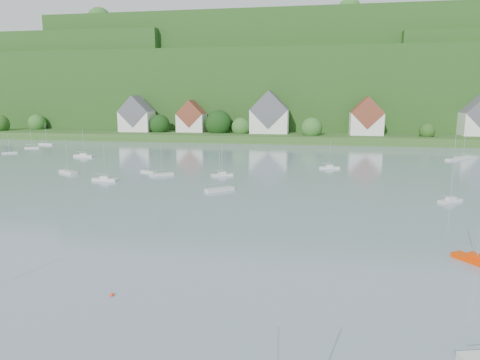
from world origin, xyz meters
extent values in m
cube|color=#2B5620|center=(0.00, 200.00, 1.50)|extent=(600.00, 60.00, 3.00)
cube|color=#184114|center=(0.00, 275.00, 20.00)|extent=(620.00, 160.00, 40.00)
cube|color=#184114|center=(-150.00, 260.00, 24.00)|extent=(200.00, 120.00, 52.00)
cube|color=#184114|center=(10.00, 270.00, 28.00)|extent=(240.00, 130.00, 60.00)
sphere|color=#316A27|center=(-108.08, 191.48, 5.80)|extent=(8.61, 8.61, 8.61)
sphere|color=#316A27|center=(-6.80, 183.88, 5.66)|extent=(8.19, 8.19, 8.19)
sphere|color=#316A27|center=(-51.96, 186.07, 5.11)|extent=(6.49, 6.49, 6.49)
sphere|color=#316A27|center=(46.85, 192.08, 6.95)|extent=(12.16, 12.16, 12.16)
sphere|color=#316A27|center=(22.99, 179.93, 5.84)|extent=(8.73, 8.73, 8.73)
sphere|color=black|center=(-43.87, 185.86, 6.03)|extent=(9.32, 9.32, 9.32)
sphere|color=#204C16|center=(67.84, 181.69, 5.03)|extent=(6.24, 6.24, 6.24)
sphere|color=black|center=(89.43, 194.54, 5.65)|extent=(8.16, 8.16, 8.16)
sphere|color=black|center=(-17.00, 186.36, 6.87)|extent=(11.92, 11.92, 11.92)
sphere|color=#316A27|center=(-119.71, 228.54, 51.84)|extent=(10.52, 10.52, 10.52)
sphere|color=#204C16|center=(-84.27, 263.14, 51.80)|extent=(10.29, 10.29, 10.29)
sphere|color=#316A27|center=(-177.57, 262.59, 51.25)|extent=(7.15, 7.15, 7.15)
sphere|color=black|center=(-68.16, 251.39, 51.26)|extent=(7.18, 7.18, 7.18)
sphere|color=#204C16|center=(39.50, 255.03, 60.25)|extent=(12.83, 12.83, 12.83)
sphere|color=#316A27|center=(-39.93, 242.18, 59.43)|extent=(8.18, 8.18, 8.18)
sphere|color=#204C16|center=(1.11, 279.65, 60.23)|extent=(12.73, 12.73, 12.73)
sphere|color=#204C16|center=(83.40, 244.53, 60.01)|extent=(11.50, 11.50, 11.50)
sphere|color=#204C16|center=(60.71, 274.89, 60.56)|extent=(14.65, 14.65, 14.65)
sphere|color=#316A27|center=(39.25, 231.29, 60.09)|extent=(11.95, 11.95, 11.95)
sphere|color=#316A27|center=(-47.14, 274.29, 59.24)|extent=(7.07, 7.07, 7.07)
sphere|color=black|center=(-3.47, 243.31, 59.44)|extent=(8.21, 8.21, 8.21)
sphere|color=#316A27|center=(-22.82, 267.10, 60.14)|extent=(12.24, 12.24, 12.24)
sphere|color=#316A27|center=(-95.50, 235.90, 60.39)|extent=(13.65, 13.65, 13.65)
sphere|color=#204C16|center=(101.03, 257.97, 59.41)|extent=(8.03, 8.03, 8.03)
sphere|color=#316A27|center=(100.48, 258.36, 48.62)|extent=(14.97, 14.97, 14.97)
sphere|color=#204C16|center=(78.67, 255.82, 47.71)|extent=(9.78, 9.78, 9.78)
sphere|color=#316A27|center=(99.14, 247.22, 47.66)|extent=(9.48, 9.48, 9.48)
sphere|color=#204C16|center=(-39.98, 262.14, 42.10)|extent=(12.01, 12.01, 12.01)
sphere|color=#316A27|center=(108.41, 268.02, 42.80)|extent=(15.99, 15.99, 15.99)
sphere|color=black|center=(-3.70, 272.21, 42.75)|extent=(15.72, 15.72, 15.72)
sphere|color=#204C16|center=(10.88, 267.92, 41.84)|extent=(10.54, 10.54, 10.54)
sphere|color=#204C16|center=(-193.30, 298.62, 41.43)|extent=(8.18, 8.18, 8.18)
sphere|color=black|center=(-175.91, 289.59, 41.53)|extent=(8.74, 8.74, 8.74)
cube|color=silver|center=(-55.00, 187.00, 7.50)|extent=(14.00, 10.00, 9.00)
cube|color=#54535A|center=(-55.00, 187.00, 12.00)|extent=(14.00, 10.40, 14.00)
cube|color=silver|center=(-30.00, 189.00, 7.00)|extent=(12.00, 9.00, 8.00)
cube|color=brown|center=(-30.00, 189.00, 11.00)|extent=(12.00, 9.36, 12.00)
cube|color=silver|center=(5.00, 188.00, 8.00)|extent=(16.00, 11.00, 10.00)
cube|color=#54535A|center=(5.00, 188.00, 13.00)|extent=(16.00, 11.44, 16.00)
cube|color=silver|center=(45.00, 186.00, 7.50)|extent=(13.00, 10.00, 9.00)
cube|color=brown|center=(45.00, 186.00, 12.00)|extent=(13.00, 10.40, 13.00)
cube|color=#EC3801|center=(42.49, 51.75, 0.27)|extent=(4.48, 5.25, 0.54)
cube|color=#EC3801|center=(42.49, 51.75, 0.79)|extent=(1.99, 2.16, 0.50)
cylinder|color=silver|center=(42.49, 51.75, 3.94)|extent=(0.10, 0.10, 6.79)
cylinder|color=silver|center=(42.00, 52.40, 1.44)|extent=(1.86, 2.43, 0.08)
sphere|color=#F23A13|center=(6.21, 37.41, 0.00)|extent=(0.39, 0.39, 0.39)
cube|color=silver|center=(6.21, 83.49, 0.30)|extent=(5.49, 5.24, 0.59)
cylinder|color=silver|center=(6.21, 83.49, 4.30)|extent=(0.10, 0.10, 7.42)
cylinder|color=silver|center=(5.56, 82.89, 1.49)|extent=(2.46, 2.27, 0.08)
cube|color=silver|center=(-45.85, 124.30, 0.32)|extent=(6.58, 2.35, 0.65)
cube|color=silver|center=(-45.85, 124.30, 0.90)|extent=(2.36, 1.45, 0.50)
cylinder|color=silver|center=(-45.85, 124.30, 4.68)|extent=(0.10, 0.10, 8.06)
cylinder|color=silver|center=(-46.81, 124.39, 1.55)|extent=(3.54, 0.38, 0.08)
cube|color=silver|center=(-74.49, 127.89, 0.24)|extent=(4.64, 3.80, 0.47)
cylinder|color=silver|center=(-74.49, 127.89, 3.43)|extent=(0.10, 0.10, 5.92)
cylinder|color=silver|center=(-75.07, 127.48, 1.37)|extent=(2.18, 1.56, 0.08)
cube|color=silver|center=(68.61, 140.28, 0.31)|extent=(5.78, 5.29, 0.61)
cylinder|color=silver|center=(68.61, 140.28, 4.45)|extent=(0.10, 0.10, 7.67)
cylinder|color=silver|center=(67.91, 139.68, 1.51)|extent=(2.62, 2.25, 0.08)
cube|color=silver|center=(48.20, 81.41, 0.23)|extent=(4.64, 3.68, 0.47)
cube|color=silver|center=(48.20, 81.41, 0.72)|extent=(1.88, 1.67, 0.50)
cylinder|color=silver|center=(48.20, 81.41, 3.40)|extent=(0.10, 0.10, 5.86)
cylinder|color=silver|center=(47.61, 81.02, 1.37)|extent=(2.20, 1.49, 0.08)
cube|color=silver|center=(-15.36, 100.71, 0.23)|extent=(4.75, 3.20, 0.46)
cylinder|color=silver|center=(-15.36, 100.71, 3.37)|extent=(0.10, 0.10, 5.81)
cylinder|color=silver|center=(-15.99, 101.01, 1.36)|extent=(2.33, 1.19, 0.08)
cube|color=silver|center=(-10.90, 97.69, 0.28)|extent=(5.43, 4.56, 0.56)
cylinder|color=silver|center=(-10.90, 97.69, 4.05)|extent=(0.10, 0.10, 6.98)
cylinder|color=silver|center=(-11.58, 97.20, 1.46)|extent=(2.52, 1.88, 0.08)
cube|color=silver|center=(3.22, 99.60, 0.26)|extent=(5.23, 3.54, 0.51)
cube|color=silver|center=(3.22, 99.60, 0.76)|extent=(2.05, 1.69, 0.50)
cylinder|color=silver|center=(3.22, 99.60, 3.72)|extent=(0.10, 0.10, 6.41)
cylinder|color=silver|center=(2.53, 99.26, 1.41)|extent=(2.57, 1.31, 0.08)
cube|color=silver|center=(-34.51, 96.85, 0.31)|extent=(6.09, 4.70, 0.61)
cylinder|color=silver|center=(-34.51, 96.85, 4.43)|extent=(0.10, 0.10, 7.64)
cylinder|color=silver|center=(-35.29, 97.33, 1.51)|extent=(2.89, 1.85, 0.08)
cube|color=silver|center=(-20.94, 89.29, 0.29)|extent=(6.00, 2.27, 0.59)
cube|color=silver|center=(-20.94, 89.29, 0.84)|extent=(2.16, 1.36, 0.50)
cylinder|color=silver|center=(-20.94, 89.29, 4.24)|extent=(0.10, 0.10, 7.32)
cylinder|color=silver|center=(-21.81, 89.39, 1.49)|extent=(3.21, 0.43, 0.08)
cube|color=silver|center=(64.75, 136.08, 0.28)|extent=(5.52, 4.69, 0.57)
cylinder|color=silver|center=(64.75, 136.08, 4.13)|extent=(0.10, 0.10, 7.12)
cylinder|color=silver|center=(64.07, 135.57, 1.47)|extent=(2.56, 1.94, 0.08)
cube|color=silver|center=(28.33, 114.53, 0.26)|extent=(5.33, 2.09, 0.52)
cube|color=silver|center=(28.33, 114.53, 0.77)|extent=(1.93, 1.24, 0.50)
cylinder|color=silver|center=(28.33, 114.53, 3.76)|extent=(0.10, 0.10, 6.48)
cylinder|color=silver|center=(27.56, 114.43, 1.42)|extent=(2.84, 0.44, 0.08)
cube|color=silver|center=(-78.13, 153.40, 0.32)|extent=(6.48, 2.46, 0.63)
cylinder|color=silver|center=(-78.13, 153.40, 4.58)|extent=(0.10, 0.10, 7.90)
cylinder|color=silver|center=(-79.07, 153.50, 1.53)|extent=(3.46, 0.46, 0.08)
cube|color=silver|center=(-76.42, 142.12, 0.24)|extent=(5.03, 3.23, 0.49)
cylinder|color=silver|center=(-76.42, 142.12, 3.55)|extent=(0.10, 0.10, 6.11)
cylinder|color=silver|center=(-77.09, 141.82, 1.39)|extent=(2.49, 1.16, 0.08)
camera|label=1|loc=(24.29, 3.01, 18.12)|focal=32.07mm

